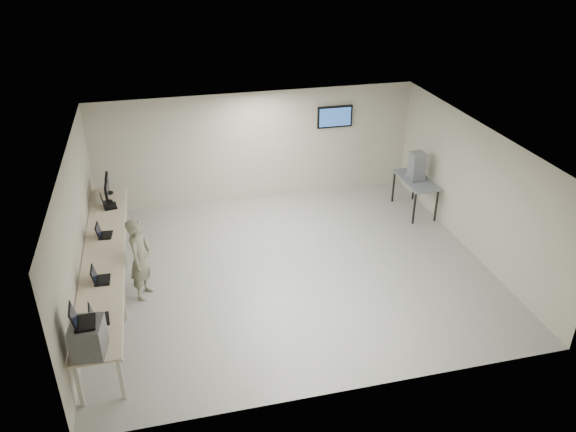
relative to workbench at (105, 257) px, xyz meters
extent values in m
cube|color=#A5A5A5|center=(3.59, 0.00, -0.83)|extent=(8.00, 7.00, 0.01)
cube|color=silver|center=(3.59, 0.00, 1.97)|extent=(8.00, 7.00, 0.01)
cube|color=beige|center=(3.59, 3.50, 0.57)|extent=(8.00, 0.01, 2.80)
cube|color=beige|center=(3.59, -3.50, 0.57)|extent=(8.00, 0.01, 2.80)
cube|color=beige|center=(-0.41, 0.00, 0.57)|extent=(0.01, 7.00, 2.80)
cube|color=beige|center=(7.59, 0.00, 0.57)|extent=(0.01, 7.00, 2.80)
cube|color=black|center=(5.59, 3.48, 1.22)|extent=(0.15, 0.04, 0.15)
cube|color=black|center=(5.59, 3.44, 1.22)|extent=(0.90, 0.06, 0.55)
cube|color=#23478B|center=(5.59, 3.40, 1.22)|extent=(0.82, 0.01, 0.47)
cube|color=beige|center=(-0.01, 0.00, 0.05)|extent=(0.75, 6.00, 0.04)
cube|color=beige|center=(0.36, 0.00, 0.02)|extent=(0.02, 6.00, 0.06)
cube|color=beige|center=(-0.31, -2.85, -0.40)|extent=(0.06, 0.06, 0.86)
cube|color=beige|center=(0.29, -2.85, -0.40)|extent=(0.06, 0.06, 0.86)
cube|color=beige|center=(-0.31, -0.90, -0.40)|extent=(0.06, 0.06, 0.86)
cube|color=beige|center=(0.29, -0.90, -0.40)|extent=(0.06, 0.06, 0.86)
cube|color=beige|center=(-0.31, 0.90, -0.40)|extent=(0.06, 0.06, 0.86)
cube|color=beige|center=(0.29, 0.90, -0.40)|extent=(0.06, 0.06, 0.86)
cube|color=beige|center=(-0.31, 2.85, -0.40)|extent=(0.06, 0.06, 0.86)
cube|color=beige|center=(0.29, 2.85, -0.40)|extent=(0.06, 0.06, 0.86)
cube|color=#575C63|center=(-0.06, -2.75, 0.33)|extent=(0.50, 0.55, 0.52)
cube|color=black|center=(-0.06, -2.75, 0.61)|extent=(0.30, 0.40, 0.02)
cube|color=black|center=(-0.20, -2.75, 0.76)|extent=(0.09, 0.37, 0.28)
cube|color=black|center=(-0.19, -2.75, 0.76)|extent=(0.07, 0.32, 0.23)
cube|color=black|center=(0.04, -2.02, 0.08)|extent=(0.28, 0.37, 0.02)
cube|color=black|center=(-0.09, -2.02, 0.22)|extent=(0.10, 0.33, 0.25)
cube|color=black|center=(-0.07, -2.02, 0.22)|extent=(0.08, 0.29, 0.21)
cube|color=black|center=(0.01, -0.90, 0.08)|extent=(0.26, 0.36, 0.02)
cube|color=black|center=(-0.12, -0.90, 0.22)|extent=(0.08, 0.34, 0.25)
cube|color=black|center=(-0.10, -0.90, 0.22)|extent=(0.06, 0.30, 0.21)
cube|color=black|center=(0.00, 0.70, 0.08)|extent=(0.28, 0.36, 0.02)
cube|color=black|center=(-0.13, 0.70, 0.22)|extent=(0.09, 0.33, 0.24)
cube|color=black|center=(-0.11, 0.70, 0.22)|extent=(0.07, 0.29, 0.20)
cube|color=black|center=(0.04, 2.00, 0.08)|extent=(0.32, 0.41, 0.02)
cube|color=black|center=(-0.09, 2.00, 0.23)|extent=(0.12, 0.36, 0.26)
cube|color=black|center=(-0.08, 2.00, 0.23)|extent=(0.10, 0.31, 0.22)
cylinder|color=black|center=(-0.01, 2.26, 0.08)|extent=(0.19, 0.19, 0.01)
cube|color=black|center=(-0.01, 2.26, 0.16)|extent=(0.04, 0.03, 0.15)
cube|color=black|center=(-0.01, 2.26, 0.35)|extent=(0.05, 0.43, 0.29)
cube|color=black|center=(0.01, 2.26, 0.35)|extent=(0.00, 0.39, 0.25)
cylinder|color=black|center=(-0.01, 2.71, 0.08)|extent=(0.20, 0.20, 0.02)
cube|color=black|center=(-0.01, 2.71, 0.17)|extent=(0.04, 0.03, 0.16)
cube|color=black|center=(-0.01, 2.71, 0.37)|extent=(0.05, 0.46, 0.30)
cube|color=black|center=(0.02, 2.71, 0.37)|extent=(0.00, 0.42, 0.26)
imported|color=slate|center=(0.65, -0.21, 0.00)|extent=(0.59, 0.71, 1.65)
cube|color=slate|center=(7.19, 1.85, 0.01)|extent=(0.67, 1.43, 0.04)
cube|color=black|center=(6.90, 1.23, -0.42)|extent=(0.04, 0.04, 0.82)
cube|color=black|center=(6.90, 2.46, -0.42)|extent=(0.04, 0.04, 0.82)
cube|color=black|center=(7.47, 1.23, -0.42)|extent=(0.04, 0.04, 0.82)
cube|color=black|center=(7.47, 2.46, -0.42)|extent=(0.04, 0.04, 0.82)
cube|color=gray|center=(7.17, 1.85, 0.12)|extent=(0.32, 0.36, 0.17)
cube|color=gray|center=(7.17, 1.85, 0.29)|extent=(0.32, 0.36, 0.17)
cube|color=gray|center=(7.17, 1.85, 0.46)|extent=(0.32, 0.36, 0.17)
cube|color=gray|center=(7.17, 1.85, 0.63)|extent=(0.32, 0.36, 0.17)
camera|label=1|loc=(1.23, -9.48, 5.61)|focal=35.00mm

